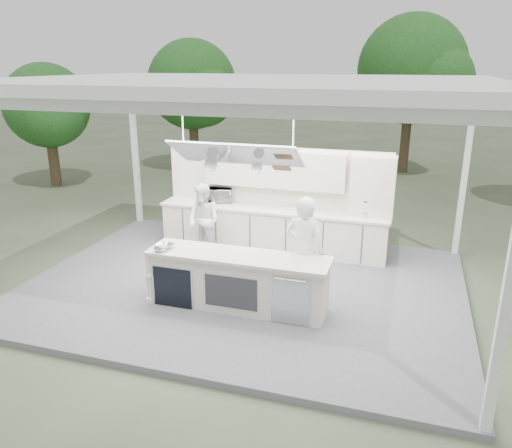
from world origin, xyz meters
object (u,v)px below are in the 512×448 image
(head_chef, at_px, (304,252))
(sous_chef, at_px, (204,220))
(demo_island, at_px, (237,281))
(back_counter, at_px, (272,229))

(head_chef, relative_size, sous_chef, 1.22)
(head_chef, bearing_deg, demo_island, 33.12)
(back_counter, bearing_deg, head_chef, -62.37)
(sous_chef, bearing_deg, head_chef, -10.56)
(sous_chef, bearing_deg, demo_island, -32.52)
(back_counter, xyz_separation_m, head_chef, (1.24, -2.36, 0.48))
(back_counter, height_order, sous_chef, sous_chef)
(demo_island, distance_m, back_counter, 2.82)
(demo_island, xyz_separation_m, sous_chef, (-1.48, 2.06, 0.31))
(demo_island, relative_size, back_counter, 0.61)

